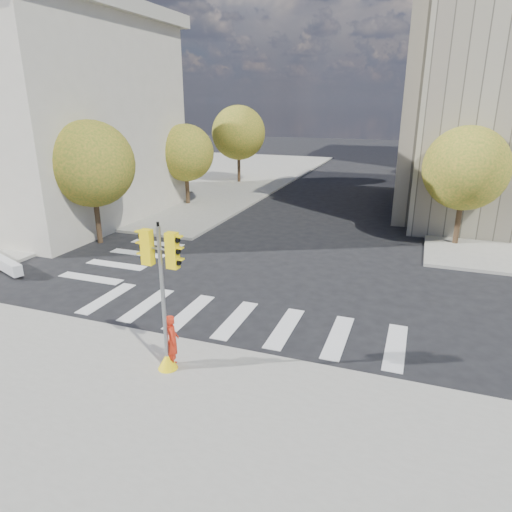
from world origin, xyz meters
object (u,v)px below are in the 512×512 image
(lamp_near, at_px, (472,150))
(photographer, at_px, (172,341))
(traffic_signal, at_px, (164,311))
(lamp_far, at_px, (459,134))

(lamp_near, distance_m, photographer, 21.60)
(traffic_signal, xyz_separation_m, photographer, (0.08, 0.17, -0.99))
(lamp_near, bearing_deg, photographer, -113.66)
(lamp_far, relative_size, traffic_signal, 1.91)
(lamp_near, xyz_separation_m, traffic_signal, (-8.63, -19.68, -2.65))
(lamp_far, relative_size, photographer, 5.15)
(traffic_signal, bearing_deg, photographer, 66.10)
(lamp_far, distance_m, photographer, 34.77)
(lamp_near, bearing_deg, lamp_far, 90.00)
(lamp_far, bearing_deg, lamp_near, -90.00)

